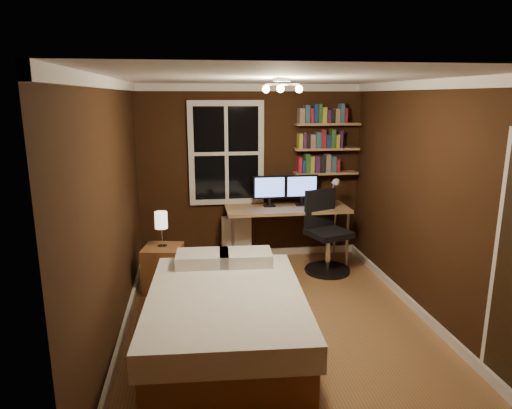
{
  "coord_description": "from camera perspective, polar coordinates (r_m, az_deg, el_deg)",
  "views": [
    {
      "loc": [
        -0.85,
        -4.33,
        2.34
      ],
      "look_at": [
        -0.16,
        0.45,
        1.18
      ],
      "focal_mm": 32.0,
      "sensor_mm": 36.0,
      "label": 1
    }
  ],
  "objects": [
    {
      "name": "floor",
      "position": [
        5.0,
        2.63,
        -14.49
      ],
      "size": [
        4.2,
        4.2,
        0.0
      ],
      "primitive_type": "plane",
      "color": "brown",
      "rests_on": "ground"
    },
    {
      "name": "wall_back",
      "position": [
        6.58,
        -0.67,
        3.91
      ],
      "size": [
        3.2,
        0.04,
        2.5
      ],
      "primitive_type": "cube",
      "color": "black",
      "rests_on": "ground"
    },
    {
      "name": "wall_left",
      "position": [
        4.53,
        -17.49,
        -1.1
      ],
      "size": [
        0.04,
        4.2,
        2.5
      ],
      "primitive_type": "cube",
      "color": "black",
      "rests_on": "ground"
    },
    {
      "name": "wall_right",
      "position": [
        5.09,
        20.77,
        0.21
      ],
      "size": [
        0.04,
        4.2,
        2.5
      ],
      "primitive_type": "cube",
      "color": "black",
      "rests_on": "ground"
    },
    {
      "name": "ceiling",
      "position": [
        4.42,
        2.99,
        15.52
      ],
      "size": [
        3.2,
        4.2,
        0.02
      ],
      "primitive_type": "cube",
      "color": "white",
      "rests_on": "wall_back"
    },
    {
      "name": "window",
      "position": [
        6.47,
        -3.73,
        6.4
      ],
      "size": [
        1.06,
        0.06,
        1.46
      ],
      "primitive_type": "cube",
      "color": "silver",
      "rests_on": "wall_back"
    },
    {
      "name": "ceiling_fixture",
      "position": [
        4.32,
        3.24,
        14.24
      ],
      "size": [
        0.44,
        0.44,
        0.18
      ],
      "primitive_type": null,
      "color": "beige",
      "rests_on": "ceiling"
    },
    {
      "name": "bookshelf_lower",
      "position": [
        6.69,
        8.7,
        3.92
      ],
      "size": [
        0.92,
        0.22,
        0.03
      ],
      "primitive_type": "cube",
      "color": "#9A744A",
      "rests_on": "wall_back"
    },
    {
      "name": "books_row_lower",
      "position": [
        6.67,
        8.74,
        5.02
      ],
      "size": [
        0.54,
        0.16,
        0.23
      ],
      "primitive_type": null,
      "color": "maroon",
      "rests_on": "bookshelf_lower"
    },
    {
      "name": "bookshelf_middle",
      "position": [
        6.64,
        8.81,
        6.89
      ],
      "size": [
        0.92,
        0.22,
        0.03
      ],
      "primitive_type": "cube",
      "color": "#9A744A",
      "rests_on": "wall_back"
    },
    {
      "name": "books_row_middle",
      "position": [
        6.63,
        8.85,
        8.01
      ],
      "size": [
        0.6,
        0.16,
        0.23
      ],
      "primitive_type": null,
      "color": "navy",
      "rests_on": "bookshelf_middle"
    },
    {
      "name": "bookshelf_upper",
      "position": [
        6.61,
        8.92,
        9.91
      ],
      "size": [
        0.92,
        0.22,
        0.03
      ],
      "primitive_type": "cube",
      "color": "#9A744A",
      "rests_on": "wall_back"
    },
    {
      "name": "books_row_upper",
      "position": [
        6.61,
        8.96,
        11.03
      ],
      "size": [
        0.66,
        0.16,
        0.23
      ],
      "primitive_type": null,
      "color": "#2D632A",
      "rests_on": "bookshelf_upper"
    },
    {
      "name": "bed",
      "position": [
        4.48,
        -3.75,
        -13.79
      ],
      "size": [
        1.56,
        2.09,
        0.68
      ],
      "rotation": [
        0.0,
        0.0,
        -0.06
      ],
      "color": "brown",
      "rests_on": "ground"
    },
    {
      "name": "nightstand",
      "position": [
        5.76,
        -11.49,
        -7.81
      ],
      "size": [
        0.52,
        0.52,
        0.56
      ],
      "primitive_type": "cube",
      "rotation": [
        0.0,
        0.0,
        -0.18
      ],
      "color": "brown",
      "rests_on": "ground"
    },
    {
      "name": "bedside_lamp",
      "position": [
        5.6,
        -11.73,
        -3.08
      ],
      "size": [
        0.15,
        0.15,
        0.44
      ],
      "primitive_type": null,
      "color": "white",
      "rests_on": "nightstand"
    },
    {
      "name": "radiator",
      "position": [
        6.66,
        -2.46,
        -4.22
      ],
      "size": [
        0.43,
        0.15,
        0.64
      ],
      "primitive_type": "cube",
      "color": "silver",
      "rests_on": "ground"
    },
    {
      "name": "desk",
      "position": [
        6.43,
        3.92,
        -0.86
      ],
      "size": [
        1.71,
        0.64,
        0.81
      ],
      "color": "#9A744A",
      "rests_on": "ground"
    },
    {
      "name": "monitor_left",
      "position": [
        6.4,
        1.7,
        1.68
      ],
      "size": [
        0.47,
        0.12,
        0.44
      ],
      "primitive_type": null,
      "color": "black",
      "rests_on": "desk"
    },
    {
      "name": "monitor_right",
      "position": [
        6.5,
        5.73,
        1.79
      ],
      "size": [
        0.47,
        0.12,
        0.44
      ],
      "primitive_type": null,
      "color": "black",
      "rests_on": "desk"
    },
    {
      "name": "desk_lamp",
      "position": [
        6.45,
        9.73,
        1.58
      ],
      "size": [
        0.14,
        0.32,
        0.44
      ],
      "primitive_type": null,
      "color": "silver",
      "rests_on": "desk"
    },
    {
      "name": "office_chair",
      "position": [
        6.26,
        8.74,
        -4.43
      ],
      "size": [
        0.64,
        0.64,
        1.11
      ],
      "rotation": [
        0.0,
        0.0,
        0.35
      ],
      "color": "black",
      "rests_on": "ground"
    }
  ]
}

